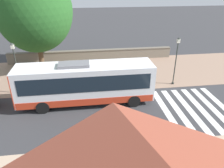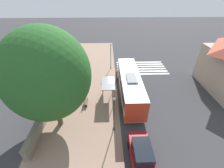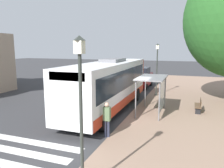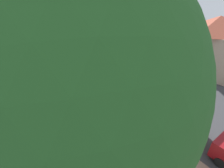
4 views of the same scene
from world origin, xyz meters
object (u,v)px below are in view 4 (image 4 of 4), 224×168
(bus_shelter, at_px, (119,96))
(shade_tree, at_px, (81,89))
(pedestrian, at_px, (105,83))
(street_lamp_far, at_px, (83,62))
(street_lamp_near, at_px, (182,120))
(bus, at_px, (142,88))
(bench, at_px, (100,131))

(bus_shelter, relative_size, shade_tree, 0.30)
(pedestrian, height_order, street_lamp_far, street_lamp_far)
(bus_shelter, distance_m, pedestrian, 4.97)
(bus_shelter, bearing_deg, street_lamp_near, -83.06)
(bus_shelter, bearing_deg, street_lamp_far, 85.49)
(street_lamp_far, height_order, shade_tree, shade_tree)
(street_lamp_near, bearing_deg, street_lamp_far, 89.93)
(street_lamp_far, xyz_separation_m, shade_tree, (-5.93, -13.19, 3.59))
(pedestrian, distance_m, street_lamp_far, 4.45)
(street_lamp_far, bearing_deg, shade_tree, -114.20)
(bus_shelter, height_order, pedestrian, bus_shelter)
(bus, distance_m, street_lamp_near, 6.24)
(street_lamp_near, relative_size, shade_tree, 0.44)
(bus, relative_size, pedestrian, 6.21)
(bus, relative_size, street_lamp_far, 2.33)
(bus_shelter, distance_m, bench, 3.44)
(shade_tree, bearing_deg, bench, 52.89)
(bench, height_order, street_lamp_near, street_lamp_near)
(pedestrian, bearing_deg, street_lamp_near, -94.61)
(bus, height_order, bus_shelter, bus)
(bus, distance_m, bus_shelter, 3.04)
(bench, distance_m, street_lamp_near, 5.88)
(pedestrian, bearing_deg, bus_shelter, -107.71)
(bus_shelter, distance_m, shade_tree, 8.14)
(bench, distance_m, street_lamp_far, 10.78)
(pedestrian, height_order, street_lamp_near, street_lamp_near)
(bus_shelter, bearing_deg, pedestrian, 72.29)
(bus_shelter, height_order, street_lamp_far, street_lamp_far)
(shade_tree, bearing_deg, bus, 29.86)
(bus, bearing_deg, bus_shelter, -175.67)
(pedestrian, distance_m, bench, 7.31)
(bus, height_order, shade_tree, shade_tree)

